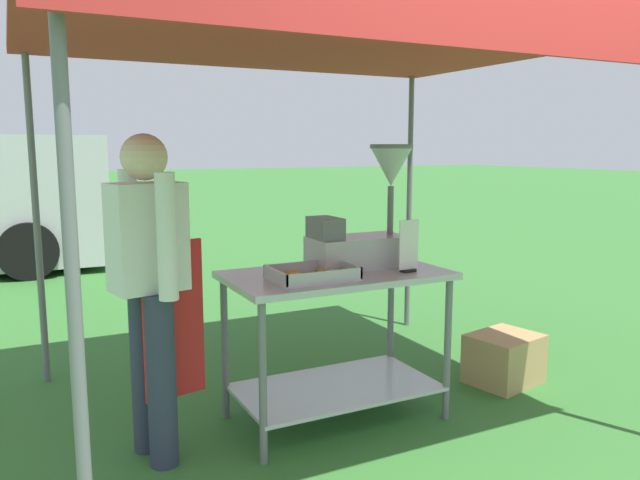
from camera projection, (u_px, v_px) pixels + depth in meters
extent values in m
plane|color=#33702D|center=(174.00, 265.00, 8.18)|extent=(70.00, 70.00, 0.00)
cylinder|color=slate|center=(75.00, 315.00, 1.80)|extent=(0.04, 0.04, 2.12)
cylinder|color=slate|center=(37.00, 223.00, 3.97)|extent=(0.04, 0.04, 2.12)
cylinder|color=slate|center=(409.00, 204.00, 5.27)|extent=(0.04, 0.04, 2.12)
cube|color=red|center=(324.00, 36.00, 3.37)|extent=(3.10, 2.66, 0.05)
cube|color=red|center=(491.00, 16.00, 2.23)|extent=(3.10, 0.02, 0.24)
cube|color=#B7B7BC|center=(336.00, 275.00, 3.43)|extent=(1.22, 0.68, 0.04)
cube|color=#B7B7BC|center=(336.00, 387.00, 3.53)|extent=(1.12, 0.63, 0.02)
cylinder|color=slate|center=(263.00, 384.00, 2.99)|extent=(0.04, 0.04, 0.82)
cylinder|color=slate|center=(447.00, 350.00, 3.49)|extent=(0.04, 0.04, 0.82)
cylinder|color=slate|center=(225.00, 349.00, 3.51)|extent=(0.04, 0.04, 0.82)
cylinder|color=slate|center=(391.00, 324.00, 4.00)|extent=(0.04, 0.04, 0.82)
cube|color=#B7B7BC|center=(312.00, 278.00, 3.24)|extent=(0.43, 0.30, 0.01)
cube|color=#B7B7BC|center=(325.00, 277.00, 3.10)|extent=(0.43, 0.01, 0.06)
cube|color=#B7B7BC|center=(301.00, 267.00, 3.36)|extent=(0.43, 0.01, 0.06)
cube|color=#B7B7BC|center=(275.00, 275.00, 3.14)|extent=(0.01, 0.30, 0.06)
cube|color=#B7B7BC|center=(347.00, 268.00, 3.32)|extent=(0.01, 0.30, 0.06)
torus|color=gold|center=(331.00, 275.00, 3.23)|extent=(0.10, 0.10, 0.02)
torus|color=gold|center=(324.00, 270.00, 3.37)|extent=(0.10, 0.10, 0.02)
torus|color=gold|center=(294.00, 273.00, 3.29)|extent=(0.10, 0.10, 0.02)
torus|color=gold|center=(314.00, 279.00, 3.14)|extent=(0.08, 0.08, 0.02)
torus|color=gold|center=(284.00, 276.00, 3.21)|extent=(0.08, 0.08, 0.02)
torus|color=gold|center=(297.00, 278.00, 3.16)|extent=(0.10, 0.10, 0.02)
torus|color=gold|center=(332.00, 272.00, 3.31)|extent=(0.09, 0.09, 0.02)
torus|color=gold|center=(346.00, 276.00, 3.21)|extent=(0.08, 0.08, 0.02)
cube|color=#B7B7BC|center=(358.00, 252.00, 3.56)|extent=(0.56, 0.28, 0.18)
cube|color=slate|center=(325.00, 228.00, 3.44)|extent=(0.14, 0.22, 0.12)
cylinder|color=slate|center=(390.00, 210.00, 3.62)|extent=(0.04, 0.04, 0.28)
cone|color=#B7B7BC|center=(391.00, 167.00, 3.59)|extent=(0.24, 0.24, 0.22)
cylinder|color=slate|center=(391.00, 146.00, 3.57)|extent=(0.25, 0.25, 0.02)
cube|color=black|center=(408.00, 270.00, 3.43)|extent=(0.08, 0.05, 0.02)
cube|color=white|center=(409.00, 245.00, 3.41)|extent=(0.13, 0.02, 0.27)
cylinder|color=#2D3347|center=(145.00, 369.00, 3.13)|extent=(0.14, 0.14, 0.86)
cylinder|color=#2D3347|center=(162.00, 381.00, 2.98)|extent=(0.14, 0.14, 0.86)
cube|color=silver|center=(147.00, 237.00, 2.95)|extent=(0.38, 0.28, 0.52)
cube|color=red|center=(174.00, 320.00, 3.09)|extent=(0.32, 0.08, 0.80)
cylinder|color=silver|center=(129.00, 227.00, 3.12)|extent=(0.11, 0.11, 0.58)
cylinder|color=silver|center=(167.00, 237.00, 2.78)|extent=(0.11, 0.11, 0.58)
sphere|color=beige|center=(144.00, 157.00, 2.89)|extent=(0.22, 0.22, 0.22)
cube|color=tan|center=(504.00, 359.00, 4.08)|extent=(0.51, 0.45, 0.32)
cylinder|color=black|center=(28.00, 251.00, 7.25)|extent=(0.69, 0.26, 0.68)
cylinder|color=black|center=(28.00, 231.00, 8.91)|extent=(0.69, 0.26, 0.68)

